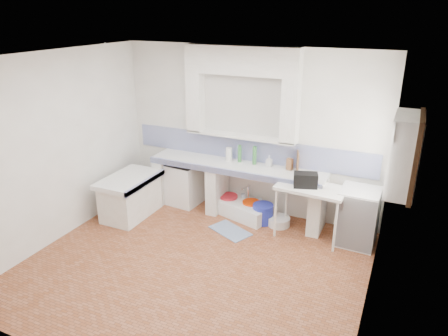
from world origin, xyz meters
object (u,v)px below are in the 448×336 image
at_px(stove, 184,184).
at_px(sink, 244,210).
at_px(fridge, 358,217).
at_px(side_table, 309,212).

xyz_separation_m(stove, sink, (1.17, -0.03, -0.26)).
distance_m(sink, fridge, 1.90).
distance_m(stove, sink, 1.20).
height_order(sink, side_table, side_table).
distance_m(side_table, fridge, 0.71).
bearing_deg(stove, fridge, 2.30).
xyz_separation_m(stove, fridge, (3.04, -0.13, 0.06)).
relative_size(side_table, fridge, 1.17).
height_order(stove, sink, stove).
relative_size(stove, fridge, 0.87).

